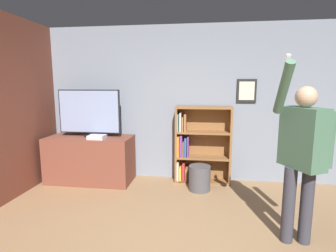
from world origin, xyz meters
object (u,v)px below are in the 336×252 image
Objects in this scene: game_console at (97,137)px; person at (302,151)px; television at (89,113)px; waste_bin at (200,178)px; bookshelf at (197,147)px.

person is (2.75, -1.29, 0.19)m from game_console.
television is at bearing 135.46° from game_console.
television is 0.48m from game_console.
game_console is at bearing 179.97° from waste_bin.
game_console is 1.82m from waste_bin.
person is 4.90× the size of waste_bin.
television is at bearing -174.42° from bookshelf.
person reaches higher than game_console.
game_console reaches higher than waste_bin.
television is at bearing 173.97° from waste_bin.
game_console is 0.68× the size of waste_bin.
television is 2.17m from waste_bin.
bookshelf is 0.57m from waste_bin.
person is (2.96, -1.49, -0.19)m from television.
television is at bearing -143.53° from person.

